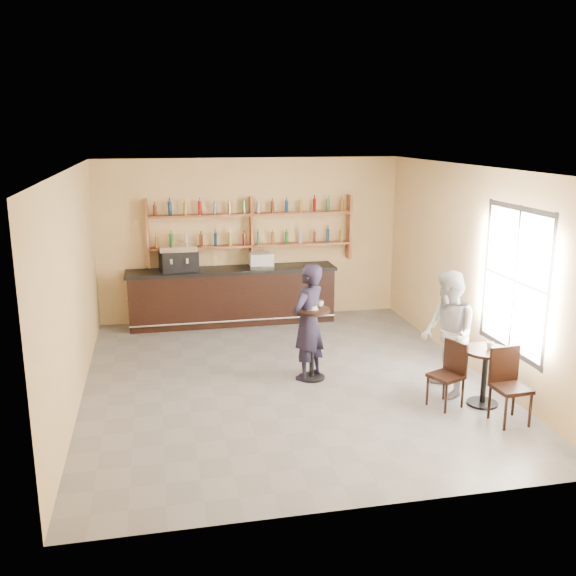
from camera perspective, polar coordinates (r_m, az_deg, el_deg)
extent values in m
plane|color=slate|center=(9.93, -0.19, -8.18)|extent=(7.00, 7.00, 0.00)
plane|color=white|center=(9.21, -0.21, 10.60)|extent=(7.00, 7.00, 0.00)
plane|color=#EFC788|center=(12.82, -3.35, 4.33)|extent=(7.00, 0.00, 7.00)
plane|color=#EFC788|center=(6.19, 6.36, -6.37)|extent=(7.00, 0.00, 7.00)
plane|color=#EFC788|center=(9.33, -18.56, -0.04)|extent=(0.00, 7.00, 7.00)
plane|color=#EFC788|center=(10.45, 16.15, 1.58)|extent=(0.00, 7.00, 7.00)
plane|color=white|center=(9.41, 19.52, 0.62)|extent=(0.00, 2.00, 2.00)
cube|color=white|center=(9.64, 2.15, -1.86)|extent=(0.19, 0.19, 0.00)
torus|color=#DF8C51|center=(9.62, 2.23, -1.72)|extent=(0.16, 0.16, 0.05)
imported|color=white|center=(9.75, 2.81, -1.40)|extent=(0.13, 0.13, 0.10)
imported|color=black|center=(9.72, 1.82, -3.04)|extent=(0.78, 0.75, 1.80)
imported|color=white|center=(9.22, 17.52, -4.90)|extent=(0.12, 0.12, 0.10)
imported|color=#AAAAAF|center=(9.42, 14.02, -3.99)|extent=(0.73, 0.92, 1.81)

